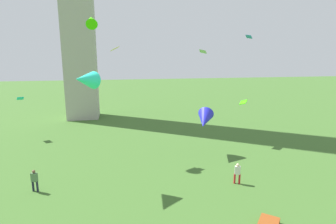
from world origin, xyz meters
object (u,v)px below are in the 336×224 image
object	(u,v)px
person_0	(34,179)
kite_flying_4	(204,120)
kite_flying_7	(243,102)
kite_flying_6	(203,51)
person_1	(237,172)
kite_flying_1	(249,37)
kite_flying_0	(115,49)
kite_flying_3	(20,98)
kite_flying_8	(91,20)
kite_flying_2	(85,80)

from	to	relation	value
person_0	kite_flying_4	xyz separation A→B (m)	(14.71, 4.60, 2.76)
person_0	kite_flying_7	size ratio (longest dim) A/B	1.34
kite_flying_7	kite_flying_6	bearing A→B (deg)	-128.32
person_1	kite_flying_4	world-z (taller)	kite_flying_4
person_0	kite_flying_1	world-z (taller)	kite_flying_1
kite_flying_0	kite_flying_6	world-z (taller)	kite_flying_6
kite_flying_7	kite_flying_3	bearing A→B (deg)	-67.69
kite_flying_3	kite_flying_4	size ratio (longest dim) A/B	0.38
kite_flying_1	kite_flying_6	distance (m)	6.70
person_0	person_1	distance (m)	15.36
person_0	person_1	bearing A→B (deg)	-161.33
kite_flying_4	kite_flying_6	bearing A→B (deg)	99.88
kite_flying_1	kite_flying_8	xyz separation A→B (m)	(-18.13, -3.33, 0.95)
kite_flying_1	kite_flying_4	distance (m)	13.03
kite_flying_1	kite_flying_6	size ratio (longest dim) A/B	0.85
person_1	kite_flying_1	world-z (taller)	kite_flying_1
kite_flying_0	kite_flying_7	world-z (taller)	kite_flying_0
kite_flying_2	kite_flying_3	size ratio (longest dim) A/B	2.01
person_1	kite_flying_4	bearing A→B (deg)	-61.38
kite_flying_8	kite_flying_2	bearing A→B (deg)	83.67
person_1	kite_flying_8	size ratio (longest dim) A/B	0.85
kite_flying_6	kite_flying_3	bearing A→B (deg)	105.64
person_0	kite_flying_8	bearing A→B (deg)	-93.58
person_1	kite_flying_1	xyz separation A→B (m)	(7.05, 12.65, 11.34)
person_1	kite_flying_7	bearing A→B (deg)	-94.74
kite_flying_0	kite_flying_8	distance (m)	3.63
kite_flying_1	kite_flying_4	size ratio (longest dim) A/B	0.38
kite_flying_7	person_0	bearing A→B (deg)	-31.30
person_0	kite_flying_8	xyz separation A→B (m)	(4.17, 7.49, 12.27)
kite_flying_8	person_1	bearing A→B (deg)	134.88
kite_flying_2	kite_flying_7	world-z (taller)	kite_flying_2
kite_flying_3	kite_flying_6	xyz separation A→B (m)	(23.38, 1.05, 5.69)
kite_flying_0	kite_flying_2	xyz separation A→B (m)	(-2.24, -5.88, -2.38)
person_0	kite_flying_8	size ratio (longest dim) A/B	0.86
kite_flying_1	kite_flying_2	distance (m)	21.53
person_1	kite_flying_3	bearing A→B (deg)	-15.42
kite_flying_6	person_0	bearing A→B (deg)	144.11
kite_flying_0	kite_flying_2	world-z (taller)	kite_flying_0
kite_flying_3	kite_flying_1	bearing A→B (deg)	57.43
kite_flying_0	kite_flying_3	bearing A→B (deg)	94.37
person_1	kite_flying_0	size ratio (longest dim) A/B	1.76
person_0	kite_flying_1	xyz separation A→B (m)	(22.30, 10.82, 11.32)
kite_flying_8	person_0	bearing A→B (deg)	55.84
kite_flying_3	kite_flying_7	size ratio (longest dim) A/B	0.94
kite_flying_8	kite_flying_6	bearing A→B (deg)	-154.24
kite_flying_0	kite_flying_2	bearing A→B (deg)	-159.06
kite_flying_3	kite_flying_7	world-z (taller)	kite_flying_3
kite_flying_2	kite_flying_3	world-z (taller)	kite_flying_2
person_1	kite_flying_2	distance (m)	13.54
kite_flying_2	kite_flying_8	xyz separation A→B (m)	(0.16, 7.27, 5.02)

